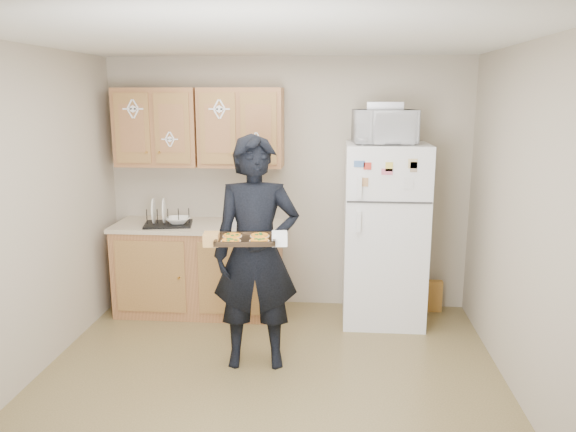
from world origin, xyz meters
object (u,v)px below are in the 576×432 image
at_px(refrigerator, 384,234).
at_px(dish_rack, 168,216).
at_px(person, 256,253).
at_px(microwave, 384,127).
at_px(baking_tray, 246,240).

height_order(refrigerator, dish_rack, refrigerator).
height_order(person, microwave, microwave).
xyz_separation_m(refrigerator, baking_tray, (-1.11, -1.31, 0.26)).
bearing_deg(microwave, dish_rack, 172.93).
distance_m(refrigerator, baking_tray, 1.74).
bearing_deg(dish_rack, person, -44.59).
height_order(baking_tray, microwave, microwave).
bearing_deg(person, baking_tray, -102.82).
relative_size(refrigerator, person, 0.92).
xyz_separation_m(person, microwave, (1.04, 0.96, 0.93)).
relative_size(refrigerator, dish_rack, 3.82).
relative_size(person, dish_rack, 4.15).
distance_m(baking_tray, microwave, 1.81).
distance_m(person, dish_rack, 1.40).
xyz_separation_m(person, dish_rack, (-1.00, 0.98, 0.07)).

